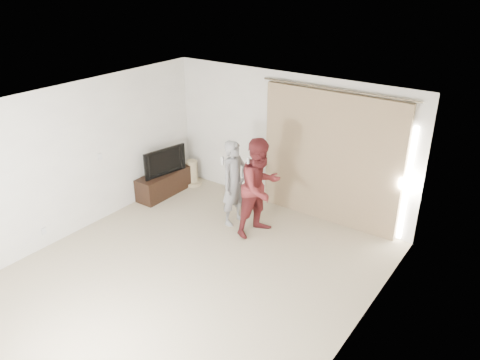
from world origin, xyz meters
name	(u,v)px	position (x,y,z in m)	size (l,w,h in m)	color
floor	(195,272)	(0.00, 0.00, 0.00)	(5.50, 5.50, 0.00)	tan
wall_back	(288,142)	(0.00, 2.75, 1.30)	(5.00, 0.04, 2.60)	silver
wall_left	(80,158)	(-2.50, 0.00, 1.30)	(0.04, 5.50, 2.60)	silver
ceiling	(187,108)	(0.00, 0.00, 2.60)	(5.00, 5.50, 0.01)	silver
curtain	(331,159)	(0.91, 2.68, 1.20)	(2.80, 0.11, 2.46)	tan
tv_console	(164,183)	(-2.27, 1.70, 0.24)	(0.43, 1.23, 0.47)	black
tv	(162,160)	(-2.27, 1.70, 0.75)	(0.95, 0.13, 0.55)	black
scratching_post	(192,175)	(-2.10, 2.40, 0.22)	(0.41, 0.41, 0.54)	tan
person_man	(234,183)	(-0.40, 1.60, 0.79)	(0.44, 0.62, 1.58)	gray
person_woman	(260,187)	(0.16, 1.57, 0.87)	(0.86, 0.99, 1.75)	maroon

